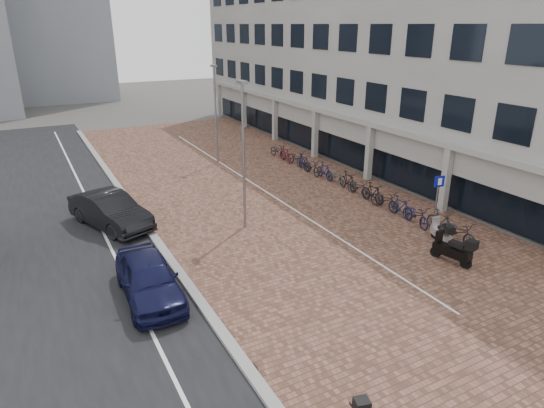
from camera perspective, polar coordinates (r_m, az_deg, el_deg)
The scene contains 16 objects.
ground at distance 17.60m, azimuth 9.38°, elevation -10.14°, with size 140.00×140.00×0.00m, color #474442.
plaza_brick at distance 27.91m, azimuth -2.17°, elevation 2.08°, with size 14.50×42.00×0.04m, color brown.
street_asphalt at distance 25.44m, azimuth -25.05°, elevation -1.88°, with size 8.00×50.00×0.03m, color black.
curb at distance 25.79m, azimuth -16.50°, elevation -0.27°, with size 0.35×42.00×0.14m, color gray.
lane_line at distance 25.55m, azimuth -20.63°, elevation -1.08°, with size 0.12×44.00×0.00m, color white.
parking_line at distance 27.98m, azimuth -1.81°, elevation 2.19°, with size 0.10×30.00×0.00m, color white.
office_building at distance 35.74m, azimuth 11.54°, elevation 19.59°, with size 8.40×40.00×15.00m.
car_navy at distance 17.06m, azimuth -14.62°, elevation -8.65°, with size 1.82×4.53×1.54m, color black.
car_dark at distance 23.42m, azimuth -18.92°, elevation -0.74°, with size 1.72×4.93×1.63m, color black.
shoes at distance 13.83m, azimuth -2.35°, elevation -19.40°, with size 0.39×0.32×0.10m, color black, non-canonical shape.
scooter_front at distance 21.81m, azimuth 19.72°, elevation -3.24°, with size 0.49×1.55×1.07m, color #B5B4BA, non-canonical shape.
scooter_mid at distance 20.18m, azimuth 20.90°, elevation -5.08°, with size 0.57×1.82×1.25m, color black, non-canonical shape.
parking_sign at distance 23.18m, azimuth 19.33°, elevation 1.29°, with size 0.52×0.13×2.50m.
lamp_near at distance 21.33m, azimuth -3.44°, elevation 5.48°, with size 0.12×0.12×6.69m, color slate.
lamp_far at distance 32.37m, azimuth -6.78°, elevation 10.48°, with size 0.12×0.12×6.48m, color slate.
bike_row at distance 27.59m, azimuth 8.93°, elevation 2.73°, with size 1.23×18.11×1.05m.
Camera 1 is at (-9.49, -11.80, 8.98)m, focal length 31.25 mm.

